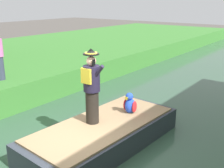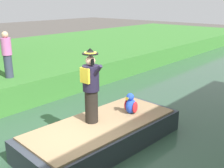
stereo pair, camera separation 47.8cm
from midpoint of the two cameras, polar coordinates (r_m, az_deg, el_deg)
The scene contains 5 objects.
ground_plane at distance 6.68m, azimuth -8.62°, elevation -15.93°, with size 80.00×80.00×0.00m, color #4C4742.
canal_water at distance 6.66m, azimuth -8.64°, elevation -15.56°, with size 6.91×48.00×0.10m, color #33513D.
boat at distance 7.00m, azimuth -3.79°, elevation -10.33°, with size 2.04×4.30×0.61m.
person_pirate at distance 6.57m, azimuth -6.32°, elevation -0.61°, with size 0.61×0.42×1.85m.
parrot_plush at distance 7.34m, azimuth 1.88°, elevation -4.23°, with size 0.36×0.34×0.57m.
Camera 1 is at (3.94, -3.97, 3.62)m, focal length 43.95 mm.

